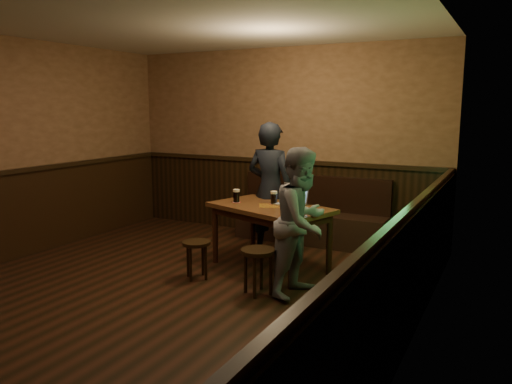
{
  "coord_description": "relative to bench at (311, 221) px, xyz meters",
  "views": [
    {
      "loc": [
        3.16,
        -3.85,
        1.93
      ],
      "look_at": [
        0.47,
        1.29,
        0.94
      ],
      "focal_mm": 35.0,
      "sensor_mm": 36.0,
      "label": 1
    }
  ],
  "objects": [
    {
      "name": "room",
      "position": [
        -0.61,
        -2.53,
        0.89
      ],
      "size": [
        5.04,
        6.04,
        2.84
      ],
      "color": "black",
      "rests_on": "ground"
    },
    {
      "name": "bench",
      "position": [
        0.0,
        0.0,
        0.0
      ],
      "size": [
        2.2,
        0.5,
        0.95
      ],
      "color": "black",
      "rests_on": "ground"
    },
    {
      "name": "pub_table",
      "position": [
        0.0,
        -1.36,
        0.36
      ],
      "size": [
        1.63,
        1.23,
        0.78
      ],
      "rotation": [
        0.0,
        0.0,
        -0.32
      ],
      "color": "brown",
      "rests_on": "ground"
    },
    {
      "name": "stool_left",
      "position": [
        -0.58,
        -2.07,
        0.04
      ],
      "size": [
        0.32,
        0.32,
        0.43
      ],
      "rotation": [
        0.0,
        0.0,
        -0.01
      ],
      "color": "black",
      "rests_on": "ground"
    },
    {
      "name": "stool_right",
      "position": [
        0.26,
        -2.17,
        0.07
      ],
      "size": [
        0.43,
        0.43,
        0.48
      ],
      "rotation": [
        0.0,
        0.0,
        0.22
      ],
      "color": "black",
      "rests_on": "ground"
    },
    {
      "name": "pint_left",
      "position": [
        -0.47,
        -1.35,
        0.54
      ],
      "size": [
        0.11,
        0.11,
        0.17
      ],
      "color": "maroon",
      "rests_on": "pub_table"
    },
    {
      "name": "pint_mid",
      "position": [
        -0.0,
        -1.25,
        0.54
      ],
      "size": [
        0.1,
        0.1,
        0.16
      ],
      "color": "maroon",
      "rests_on": "pub_table"
    },
    {
      "name": "pint_right",
      "position": [
        0.46,
        -1.5,
        0.55
      ],
      "size": [
        0.12,
        0.12,
        0.18
      ],
      "color": "maroon",
      "rests_on": "pub_table"
    },
    {
      "name": "laptop",
      "position": [
        0.21,
        -1.17,
        0.52
      ],
      "size": [
        0.38,
        0.32,
        0.25
      ],
      "rotation": [
        0.0,
        0.0,
        -0.12
      ],
      "color": "silver",
      "rests_on": "pub_table"
    },
    {
      "name": "menu",
      "position": [
        0.47,
        -1.74,
        0.46
      ],
      "size": [
        0.26,
        0.22,
        0.0
      ],
      "primitive_type": "cube",
      "rotation": [
        0.0,
        0.0,
        -0.36
      ],
      "color": "silver",
      "rests_on": "pub_table"
    },
    {
      "name": "person_suit",
      "position": [
        -0.25,
        -0.85,
        0.56
      ],
      "size": [
        0.65,
        0.44,
        1.75
      ],
      "primitive_type": "imported",
      "rotation": [
        0.0,
        0.0,
        3.11
      ],
      "color": "black",
      "rests_on": "ground"
    },
    {
      "name": "person_grey",
      "position": [
        0.66,
        -1.95,
        0.46
      ],
      "size": [
        0.7,
        0.83,
        1.54
      ],
      "primitive_type": "imported",
      "rotation": [
        0.0,
        0.0,
        1.41
      ],
      "color": "gray",
      "rests_on": "ground"
    }
  ]
}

